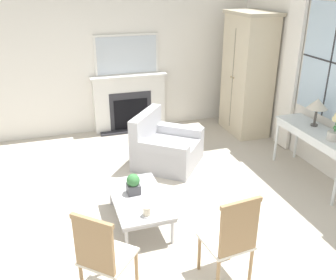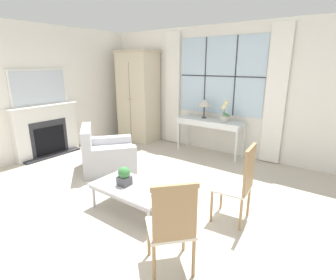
% 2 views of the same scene
% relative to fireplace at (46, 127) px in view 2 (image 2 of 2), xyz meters
% --- Properties ---
extents(ground_plane, '(14.00, 14.00, 0.00)m').
position_rel_fireplace_xyz_m(ground_plane, '(2.91, -0.48, -0.64)').
color(ground_plane, '#BCB2A3').
extents(wall_back_windowed, '(7.20, 0.14, 2.80)m').
position_rel_fireplace_xyz_m(wall_back_windowed, '(2.91, 2.54, 0.77)').
color(wall_back_windowed, silver).
rests_on(wall_back_windowed, ground_plane).
extents(wall_left, '(0.06, 7.20, 2.80)m').
position_rel_fireplace_xyz_m(wall_left, '(-0.12, 0.12, 0.76)').
color(wall_left, silver).
rests_on(wall_left, ground_plane).
extents(fireplace, '(0.34, 1.50, 1.89)m').
position_rel_fireplace_xyz_m(fireplace, '(0.00, 0.00, 0.00)').
color(fireplace, '#2D2D33').
rests_on(fireplace, ground_plane).
extents(armoire, '(1.07, 0.68, 2.31)m').
position_rel_fireplace_xyz_m(armoire, '(0.78, 2.16, 0.52)').
color(armoire, beige).
rests_on(armoire, ground_plane).
extents(console_table, '(1.51, 0.48, 0.79)m').
position_rel_fireplace_xyz_m(console_table, '(2.87, 2.22, 0.07)').
color(console_table, silver).
rests_on(console_table, ground_plane).
extents(table_lamp, '(0.30, 0.30, 0.43)m').
position_rel_fireplace_xyz_m(table_lamp, '(2.68, 2.29, 0.49)').
color(table_lamp, '#4C4742').
rests_on(table_lamp, console_table).
extents(potted_orchid, '(0.21, 0.17, 0.46)m').
position_rel_fireplace_xyz_m(potted_orchid, '(3.21, 2.18, 0.33)').
color(potted_orchid, '#BCB7AD').
rests_on(potted_orchid, console_table).
extents(armchair_upholstered, '(1.35, 1.35, 0.86)m').
position_rel_fireplace_xyz_m(armchair_upholstered, '(1.71, 0.22, -0.37)').
color(armchair_upholstered, '#B2B2B7').
rests_on(armchair_upholstered, ground_plane).
extents(side_chair_wooden, '(0.48, 0.48, 1.03)m').
position_rel_fireplace_xyz_m(side_chair_wooden, '(4.44, 0.04, -0.07)').
color(side_chair_wooden, white).
rests_on(side_chair_wooden, ground_plane).
extents(accent_chair_wooden, '(0.62, 0.62, 1.00)m').
position_rel_fireplace_xyz_m(accent_chair_wooden, '(4.27, -1.20, -0.09)').
color(accent_chair_wooden, beige).
rests_on(accent_chair_wooden, ground_plane).
extents(coffee_table, '(1.13, 0.64, 0.37)m').
position_rel_fireplace_xyz_m(coffee_table, '(3.17, -0.59, -0.31)').
color(coffee_table, '#BCBCC1').
rests_on(coffee_table, ground_plane).
extents(potted_plant_small, '(0.17, 0.17, 0.27)m').
position_rel_fireplace_xyz_m(potted_plant_small, '(3.05, -0.62, -0.14)').
color(potted_plant_small, '#4C4C51').
rests_on(potted_plant_small, coffee_table).
extents(pillar_candle, '(0.12, 0.12, 0.13)m').
position_rel_fireplace_xyz_m(pillar_candle, '(3.57, -0.59, -0.22)').
color(pillar_candle, silver).
rests_on(pillar_candle, coffee_table).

